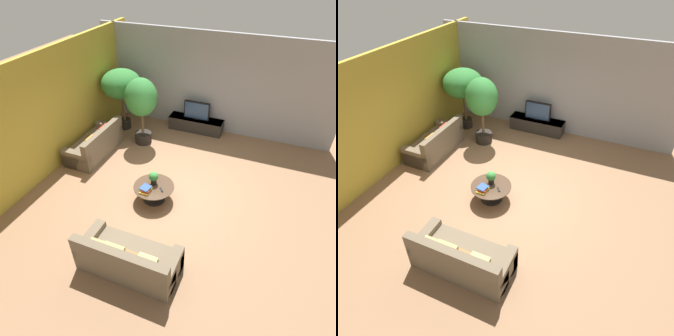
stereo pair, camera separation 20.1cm
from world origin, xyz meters
TOP-DOWN VIEW (x-y plane):
  - ground_plane at (0.00, 0.00)m, footprint 24.00×24.00m
  - back_wall_stone at (0.00, 3.26)m, footprint 7.40×0.12m
  - side_wall_left at (-3.26, 0.20)m, footprint 0.12×7.40m
  - media_console at (-0.33, 2.94)m, footprint 1.75×0.50m
  - television at (-0.33, 2.94)m, footprint 0.82×0.13m
  - coffee_table at (-0.23, -0.58)m, footprint 0.95×0.95m
  - couch_by_wall at (-2.58, 0.57)m, footprint 0.84×1.85m
  - couch_near_entry at (0.12, -2.52)m, footprint 1.85×0.84m
  - potted_palm_tall at (-2.55, 2.24)m, footprint 1.23×1.23m
  - potted_palm_corner at (-1.60, 1.65)m, footprint 0.93×0.93m
  - potted_plant_tabletop at (-0.27, -0.50)m, footprint 0.23×0.23m
  - book_stack at (-0.32, -0.80)m, footprint 0.26×0.31m
  - remote_black at (-0.01, -0.64)m, footprint 0.13×0.15m

SIDE VIEW (x-z plane):
  - ground_plane at x=0.00m, z-range 0.00..0.00m
  - media_console at x=-0.33m, z-range 0.01..0.43m
  - coffee_table at x=-0.23m, z-range 0.08..0.48m
  - couch_by_wall at x=-2.58m, z-range -0.14..0.70m
  - couch_near_entry at x=0.12m, z-range -0.13..0.71m
  - remote_black at x=-0.01m, z-range 0.40..0.42m
  - book_stack at x=-0.32m, z-range 0.40..0.50m
  - potted_plant_tabletop at x=-0.27m, z-range 0.43..0.75m
  - television at x=-0.33m, z-range 0.42..0.99m
  - potted_palm_corner at x=-1.60m, z-range 0.35..2.36m
  - potted_palm_tall at x=-2.55m, z-range 0.48..2.42m
  - back_wall_stone at x=0.00m, z-range 0.00..3.00m
  - side_wall_left at x=-3.26m, z-range 0.00..3.00m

